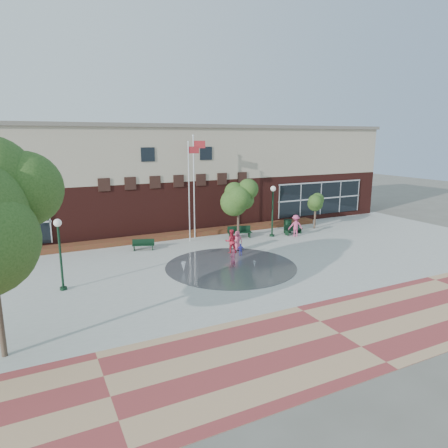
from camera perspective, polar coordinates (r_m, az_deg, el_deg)
name	(u,v)px	position (r m, az deg, el deg)	size (l,w,h in m)	color
ground	(255,281)	(23.30, 4.42, -8.15)	(120.00, 120.00, 0.00)	#666056
plaza_concrete	(224,262)	(26.62, 0.00, -5.47)	(46.00, 18.00, 0.01)	#A8A8A0
paver_band	(339,334)	(18.16, 16.15, -14.80)	(46.00, 6.00, 0.01)	#963636
splash_pad	(231,266)	(25.77, 0.99, -6.08)	(8.40, 8.40, 0.01)	#383A3D
library_building	(160,175)	(38.06, -9.11, 6.90)	(44.40, 10.40, 9.20)	#4A1B17
flower_bed	(183,237)	(33.34, -5.81, -1.87)	(26.00, 1.20, 0.40)	maroon
flagpole_left	(189,187)	(31.14, -4.95, 5.34)	(0.92, 0.18, 7.86)	white
flagpole_right	(195,181)	(32.24, -4.23, 6.09)	(0.99, 0.37, 8.33)	white
lamp_left	(60,246)	(22.92, -22.43, -2.98)	(0.42, 0.42, 3.95)	black
lamp_right	(273,205)	(33.06, 6.97, 2.65)	(0.45, 0.45, 4.25)	black
bench_left	(143,247)	(29.89, -11.44, -3.21)	(1.66, 0.93, 0.80)	black
bench_mid	(240,234)	(32.76, 2.25, -1.49)	(2.03, 0.96, 0.99)	black
bench_right	(293,231)	(34.49, 9.84, -1.03)	(1.78, 0.68, 0.87)	black
trash_can	(288,226)	(34.95, 9.07, -0.30)	(0.71, 0.71, 1.17)	black
tree_mid	(238,196)	(31.98, 2.08, 4.05)	(2.88, 2.88, 4.86)	#423226
tree_small_right	(316,201)	(36.71, 12.97, 3.18)	(2.01, 2.01, 3.43)	#423226
water_jet_a	(184,272)	(24.88, -5.78, -6.83)	(0.31, 0.31, 0.61)	white
water_jet_b	(254,268)	(25.62, 4.36, -6.23)	(0.19, 0.19, 0.42)	white
child_splash	(233,259)	(25.41, 1.26, -4.96)	(0.43, 0.28, 1.18)	#D65379
adult_red	(231,241)	(28.46, 1.02, -2.48)	(0.84, 0.66, 1.73)	#BB2338
adult_pink	(237,241)	(29.14, 1.93, -2.41)	(0.72, 0.47, 1.47)	#D55273
child_blue	(241,250)	(27.87, 2.40, -3.71)	(0.52, 0.22, 0.89)	#3133A1
person_bench	(296,226)	(33.68, 10.18, -0.25)	(1.19, 0.68, 1.84)	#C54775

